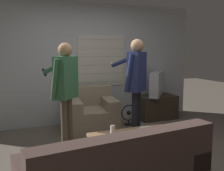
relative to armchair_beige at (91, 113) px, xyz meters
The scene contains 12 objects.
ground_plane 1.51m from the armchair_beige, 89.41° to the right, with size 16.00×16.00×0.00m, color #665B51.
wall_back 1.11m from the armchair_beige, 87.33° to the left, with size 5.20×0.08×2.55m.
armchair_beige is the anchor object (origin of this frame).
coffee_table 1.79m from the armchair_beige, 88.67° to the right, with size 1.19×0.55×0.44m.
tv_stand 1.63m from the armchair_beige, ahead, with size 0.87×0.51×0.53m.
tv 1.70m from the armchair_beige, ahead, with size 0.72×0.79×0.54m.
person_left_standing 1.42m from the armchair_beige, 126.30° to the right, with size 0.49×0.79×1.68m.
person_right_standing 1.33m from the armchair_beige, 62.89° to the right, with size 0.49×0.83×1.75m.
book_stack 1.81m from the armchair_beige, 82.98° to the right, with size 0.24×0.18×0.07m.
soda_can 1.72m from the armchair_beige, 97.97° to the right, with size 0.07×0.07×0.13m.
spare_remote 1.84m from the armchair_beige, 92.22° to the right, with size 0.08×0.14×0.02m.
floor_fan 0.82m from the armchair_beige, ahead, with size 0.34×0.20×0.43m.
Camera 1 is at (-1.55, -3.38, 1.59)m, focal length 42.00 mm.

